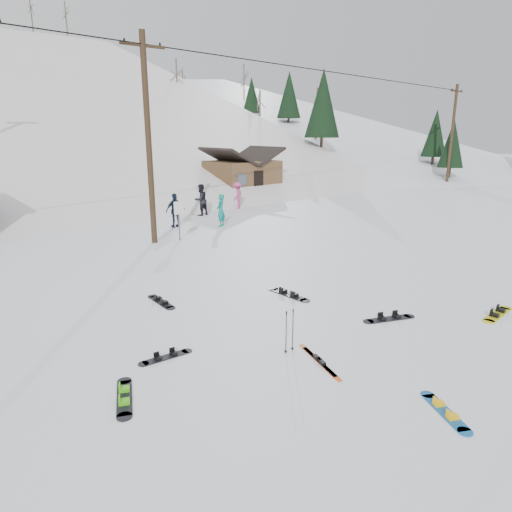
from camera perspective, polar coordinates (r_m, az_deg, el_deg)
ground at (r=10.18m, az=16.03°, el=-14.63°), size 200.00×200.00×0.00m
ridge_right at (r=72.96m, az=-0.02°, el=2.76°), size 45.66×93.98×54.59m
treeline_right at (r=64.05m, az=3.23°, el=10.92°), size 20.00×60.00×10.00m
utility_pole at (r=21.02m, az=-13.31°, el=14.16°), size 2.00×0.26×9.00m
utility_pole_right at (r=46.85m, az=23.30°, el=13.83°), size 2.00×0.26×9.00m
trail_sign at (r=21.50m, az=-9.62°, el=5.23°), size 0.50×0.09×1.85m
cabin at (r=36.67m, az=-1.73°, el=9.91°), size 5.39×4.40×3.77m
hero_snowboard at (r=9.49m, az=22.57°, el=-17.50°), size 0.81×1.29×0.10m
hero_skis at (r=10.54m, az=7.92°, el=-12.87°), size 0.66×1.72×0.09m
ski_poles at (r=10.69m, az=4.20°, el=-9.27°), size 0.29×0.08×1.06m
board_scatter_a at (r=10.82m, az=-11.22°, el=-12.26°), size 1.31×0.33×0.09m
board_scatter_b at (r=14.08m, az=-11.78°, el=-5.60°), size 0.33×1.50×0.11m
board_scatter_c at (r=9.56m, az=-16.14°, el=-16.58°), size 0.80×1.43×0.11m
board_scatter_d at (r=13.12m, az=16.31°, el=-7.49°), size 1.47×0.78×0.11m
board_scatter_e at (r=14.56m, az=27.95°, el=-6.41°), size 1.68×0.43×0.12m
board_scatter_f at (r=14.41m, az=4.11°, el=-4.79°), size 0.37×1.69×0.12m
skier_teal at (r=24.60m, az=-4.43°, el=5.71°), size 0.76×0.69×1.73m
skier_dark at (r=27.96m, az=-6.92°, el=6.98°), size 1.03×0.87×1.89m
skier_pink at (r=30.27m, az=-2.33°, el=7.58°), size 1.30×1.17×1.74m
skier_navy at (r=24.67m, az=-10.04°, el=5.64°), size 1.10×0.56×1.81m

